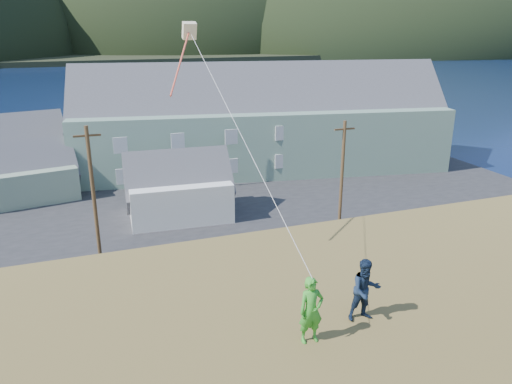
{
  "coord_description": "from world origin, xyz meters",
  "views": [
    {
      "loc": [
        -4.52,
        -29.26,
        14.83
      ],
      "look_at": [
        1.54,
        -12.47,
        8.8
      ],
      "focal_mm": 35.0,
      "sensor_mm": 36.0,
      "label": 1
    }
  ],
  "objects_px": {
    "wharf": "(68,139)",
    "shed_palegreen_near": "(24,174)",
    "lodge": "(261,121)",
    "kite_flyer_green": "(311,310)",
    "shed_white": "(179,187)",
    "shed_palegreen_far": "(10,147)",
    "kite_flyer_navy": "(365,290)"
  },
  "relations": [
    {
      "from": "shed_white",
      "to": "kite_flyer_navy",
      "type": "height_order",
      "value": "kite_flyer_navy"
    },
    {
      "from": "kite_flyer_navy",
      "to": "shed_white",
      "type": "bearing_deg",
      "value": 95.04
    },
    {
      "from": "shed_palegreen_near",
      "to": "kite_flyer_green",
      "type": "relative_size",
      "value": 5.35
    },
    {
      "from": "wharf",
      "to": "kite_flyer_navy",
      "type": "relative_size",
      "value": 14.71
    },
    {
      "from": "wharf",
      "to": "lodge",
      "type": "xyz_separation_m",
      "value": [
        19.72,
        -20.42,
        4.72
      ]
    },
    {
      "from": "kite_flyer_green",
      "to": "shed_palegreen_far",
      "type": "bearing_deg",
      "value": 105.03
    },
    {
      "from": "shed_palegreen_far",
      "to": "kite_flyer_green",
      "type": "height_order",
      "value": "kite_flyer_green"
    },
    {
      "from": "shed_palegreen_near",
      "to": "kite_flyer_navy",
      "type": "height_order",
      "value": "kite_flyer_navy"
    },
    {
      "from": "wharf",
      "to": "kite_flyer_green",
      "type": "relative_size",
      "value": 14.68
    },
    {
      "from": "lodge",
      "to": "shed_palegreen_far",
      "type": "distance_m",
      "value": 26.16
    },
    {
      "from": "kite_flyer_green",
      "to": "kite_flyer_navy",
      "type": "bearing_deg",
      "value": 13.17
    },
    {
      "from": "lodge",
      "to": "kite_flyer_green",
      "type": "distance_m",
      "value": 41.47
    },
    {
      "from": "wharf",
      "to": "lodge",
      "type": "bearing_deg",
      "value": -46.0
    },
    {
      "from": "shed_palegreen_far",
      "to": "shed_white",
      "type": "bearing_deg",
      "value": -64.12
    },
    {
      "from": "shed_white",
      "to": "wharf",
      "type": "bearing_deg",
      "value": 108.42
    },
    {
      "from": "wharf",
      "to": "lodge",
      "type": "relative_size",
      "value": 0.66
    },
    {
      "from": "lodge",
      "to": "shed_palegreen_far",
      "type": "xyz_separation_m",
      "value": [
        -25.12,
        6.94,
        -2.32
      ]
    },
    {
      "from": "lodge",
      "to": "kite_flyer_green",
      "type": "bearing_deg",
      "value": -98.87
    },
    {
      "from": "lodge",
      "to": "kite_flyer_navy",
      "type": "height_order",
      "value": "lodge"
    },
    {
      "from": "shed_palegreen_near",
      "to": "lodge",
      "type": "bearing_deg",
      "value": -3.5
    },
    {
      "from": "wharf",
      "to": "shed_palegreen_far",
      "type": "distance_m",
      "value": 14.72
    },
    {
      "from": "shed_white",
      "to": "shed_palegreen_far",
      "type": "xyz_separation_m",
      "value": [
        -13.85,
        18.4,
        0.31
      ]
    },
    {
      "from": "kite_flyer_navy",
      "to": "kite_flyer_green",
      "type": "bearing_deg",
      "value": -161.96
    },
    {
      "from": "wharf",
      "to": "kite_flyer_navy",
      "type": "height_order",
      "value": "kite_flyer_navy"
    },
    {
      "from": "wharf",
      "to": "kite_flyer_green",
      "type": "distance_m",
      "value": 60.42
    },
    {
      "from": "kite_flyer_green",
      "to": "kite_flyer_navy",
      "type": "distance_m",
      "value": 1.84
    },
    {
      "from": "kite_flyer_navy",
      "to": "shed_palegreen_near",
      "type": "bearing_deg",
      "value": 113.43
    },
    {
      "from": "wharf",
      "to": "shed_palegreen_near",
      "type": "bearing_deg",
      "value": -98.37
    },
    {
      "from": "shed_white",
      "to": "kite_flyer_green",
      "type": "distance_m",
      "value": 28.33
    },
    {
      "from": "wharf",
      "to": "shed_palegreen_near",
      "type": "distance_m",
      "value": 23.51
    },
    {
      "from": "shed_palegreen_near",
      "to": "shed_palegreen_far",
      "type": "height_order",
      "value": "shed_palegreen_far"
    },
    {
      "from": "kite_flyer_navy",
      "to": "lodge",
      "type": "bearing_deg",
      "value": 79.01
    }
  ]
}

